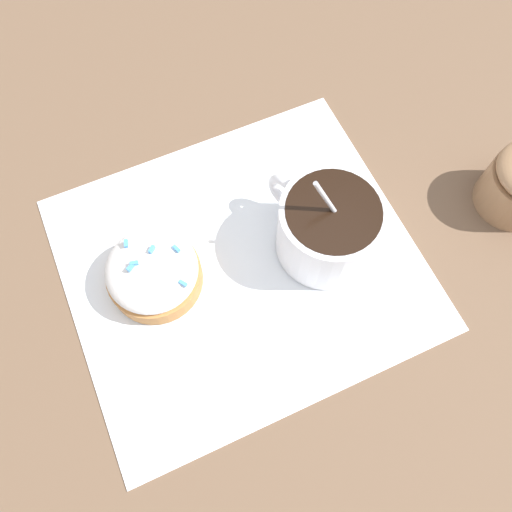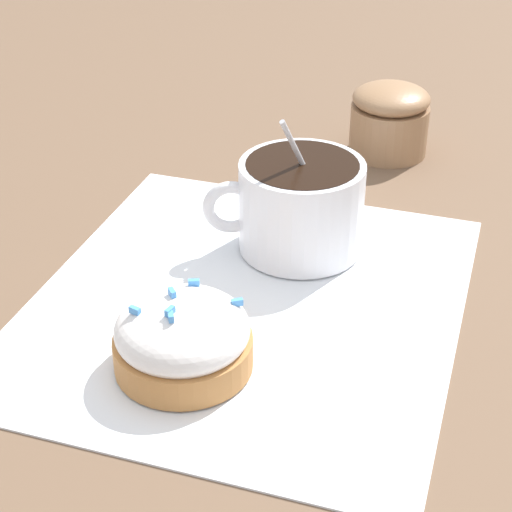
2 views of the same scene
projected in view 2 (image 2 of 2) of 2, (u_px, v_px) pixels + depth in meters
The scene contains 5 objects.
ground_plane at pixel (247, 303), 0.59m from camera, with size 3.00×3.00×0.00m, color brown.
paper_napkin at pixel (247, 301), 0.59m from camera, with size 0.34×0.31×0.00m.
coffee_cup at pixel (300, 202), 0.63m from camera, with size 0.09×0.11×0.11m.
frosted_pastry at pixel (183, 338), 0.52m from camera, with size 0.09×0.09×0.05m.
sugar_bowl at pixel (390, 119), 0.78m from camera, with size 0.07×0.07×0.07m.
Camera 2 is at (0.45, 0.19, 0.34)m, focal length 60.00 mm.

